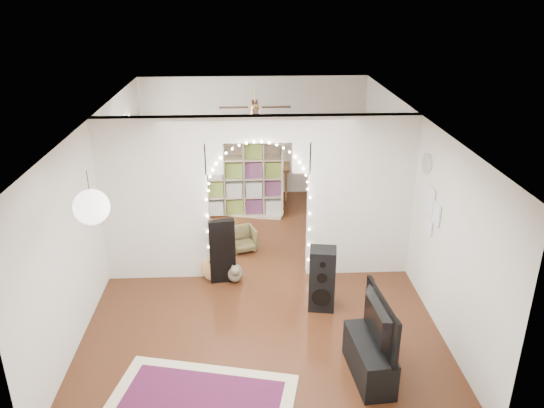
{
  "coord_description": "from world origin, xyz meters",
  "views": [
    {
      "loc": [
        -0.17,
        -7.9,
        4.52
      ],
      "look_at": [
        0.24,
        0.3,
        1.13
      ],
      "focal_mm": 35.0,
      "sensor_mm": 36.0,
      "label": 1
    }
  ],
  "objects_px": {
    "floor_speaker": "(322,279)",
    "dining_table": "(263,168)",
    "dining_chair_left": "(244,198)",
    "media_console": "(369,359)",
    "acoustic_guitar": "(212,259)",
    "bookcase": "(244,177)",
    "dining_chair_right": "(242,239)"
  },
  "relations": [
    {
      "from": "acoustic_guitar",
      "to": "floor_speaker",
      "type": "bearing_deg",
      "value": -45.01
    },
    {
      "from": "dining_table",
      "to": "dining_chair_right",
      "type": "bearing_deg",
      "value": -96.36
    },
    {
      "from": "dining_chair_left",
      "to": "media_console",
      "type": "bearing_deg",
      "value": -51.72
    },
    {
      "from": "floor_speaker",
      "to": "bookcase",
      "type": "xyz_separation_m",
      "value": [
        -1.15,
        3.62,
        0.34
      ]
    },
    {
      "from": "acoustic_guitar",
      "to": "dining_chair_right",
      "type": "relative_size",
      "value": 1.98
    },
    {
      "from": "media_console",
      "to": "dining_table",
      "type": "relative_size",
      "value": 0.8
    },
    {
      "from": "floor_speaker",
      "to": "dining_table",
      "type": "distance_m",
      "value": 4.67
    },
    {
      "from": "acoustic_guitar",
      "to": "bookcase",
      "type": "relative_size",
      "value": 0.56
    },
    {
      "from": "bookcase",
      "to": "dining_chair_right",
      "type": "xyz_separation_m",
      "value": [
        -0.04,
        -1.67,
        -0.62
      ]
    },
    {
      "from": "media_console",
      "to": "dining_table",
      "type": "distance_m",
      "value": 6.26
    },
    {
      "from": "floor_speaker",
      "to": "bookcase",
      "type": "bearing_deg",
      "value": 116.84
    },
    {
      "from": "floor_speaker",
      "to": "dining_table",
      "type": "bearing_deg",
      "value": 108.15
    },
    {
      "from": "media_console",
      "to": "dining_chair_left",
      "type": "distance_m",
      "value": 5.61
    },
    {
      "from": "acoustic_guitar",
      "to": "dining_table",
      "type": "xyz_separation_m",
      "value": [
        0.95,
        3.75,
        0.28
      ]
    },
    {
      "from": "dining_chair_right",
      "to": "floor_speaker",
      "type": "bearing_deg",
      "value": -77.32
    },
    {
      "from": "dining_chair_left",
      "to": "floor_speaker",
      "type": "bearing_deg",
      "value": -50.96
    },
    {
      "from": "dining_chair_left",
      "to": "dining_chair_right",
      "type": "bearing_deg",
      "value": -68.85
    },
    {
      "from": "media_console",
      "to": "floor_speaker",
      "type": "bearing_deg",
      "value": 98.63
    },
    {
      "from": "dining_chair_right",
      "to": "dining_chair_left",
      "type": "bearing_deg",
      "value": 70.07
    },
    {
      "from": "floor_speaker",
      "to": "dining_chair_left",
      "type": "height_order",
      "value": "floor_speaker"
    },
    {
      "from": "acoustic_guitar",
      "to": "media_console",
      "type": "distance_m",
      "value": 3.16
    },
    {
      "from": "bookcase",
      "to": "dining_chair_right",
      "type": "relative_size",
      "value": 3.55
    },
    {
      "from": "media_console",
      "to": "dining_chair_right",
      "type": "bearing_deg",
      "value": 108.94
    },
    {
      "from": "dining_table",
      "to": "dining_chair_right",
      "type": "relative_size",
      "value": 2.67
    },
    {
      "from": "acoustic_guitar",
      "to": "dining_chair_left",
      "type": "relative_size",
      "value": 1.61
    },
    {
      "from": "dining_chair_left",
      "to": "acoustic_guitar",
      "type": "bearing_deg",
      "value": -77.52
    },
    {
      "from": "dining_chair_left",
      "to": "dining_chair_right",
      "type": "distance_m",
      "value": 1.9
    },
    {
      "from": "acoustic_guitar",
      "to": "bookcase",
      "type": "distance_m",
      "value": 2.85
    },
    {
      "from": "bookcase",
      "to": "dining_chair_right",
      "type": "bearing_deg",
      "value": -77.87
    },
    {
      "from": "dining_table",
      "to": "floor_speaker",
      "type": "bearing_deg",
      "value": -77.38
    },
    {
      "from": "bookcase",
      "to": "dining_chair_left",
      "type": "height_order",
      "value": "bookcase"
    },
    {
      "from": "floor_speaker",
      "to": "dining_chair_right",
      "type": "bearing_deg",
      "value": 130.6
    }
  ]
}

